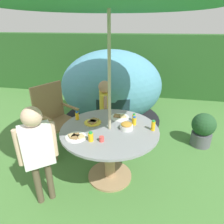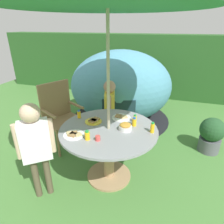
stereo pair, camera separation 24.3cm
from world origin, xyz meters
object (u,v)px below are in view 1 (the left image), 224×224
dome_tent (112,86)px  plate_near_right (76,137)px  child_in_white_shirt (37,145)px  juice_bottle_center_front (153,126)px  juice_bottle_mid_right (77,116)px  potted_plant (203,129)px  plate_mid_left (93,122)px  child_in_yellow_shirt (105,105)px  juice_bottle_center_back (134,118)px  plate_far_left (120,117)px  snack_bowl (127,126)px  juice_bottle_near_left (91,137)px  cup_near (102,139)px  garden_table (110,143)px  wooden_chair (54,114)px  juice_bottle_far_right (134,121)px

dome_tent → plate_near_right: 2.09m
child_in_white_shirt → juice_bottle_center_front: 1.33m
juice_bottle_mid_right → dome_tent: bearing=85.0°
potted_plant → plate_near_right: 2.22m
plate_mid_left → juice_bottle_center_front: 0.77m
child_in_yellow_shirt → juice_bottle_center_back: child_in_yellow_shirt is taller
child_in_yellow_shirt → juice_bottle_center_back: bearing=27.5°
plate_mid_left → plate_far_left: bearing=33.8°
dome_tent → juice_bottle_mid_right: bearing=-107.9°
child_in_white_shirt → snack_bowl: size_ratio=7.48×
dome_tent → snack_bowl: 1.87m
child_in_white_shirt → juice_bottle_near_left: child_in_white_shirt is taller
juice_bottle_center_front → child_in_white_shirt: bearing=-153.4°
snack_bowl → plate_mid_left: size_ratio=0.73×
child_in_yellow_shirt → cup_near: child_in_yellow_shirt is taller
plate_far_left → plate_near_right: (-0.41, -0.60, 0.00)m
garden_table → plate_mid_left: size_ratio=5.51×
wooden_chair → dome_tent: size_ratio=0.43×
plate_mid_left → potted_plant: bearing=30.2°
wooden_chair → juice_bottle_mid_right: 0.70m
snack_bowl → plate_mid_left: 0.46m
juice_bottle_near_left → child_in_yellow_shirt: bearing=95.1°
child_in_white_shirt → juice_bottle_center_back: child_in_white_shirt is taller
snack_bowl → juice_bottle_near_left: 0.49m
juice_bottle_center_front → plate_far_left: bearing=149.4°
garden_table → plate_far_left: size_ratio=4.71×
juice_bottle_near_left → cup_near: bearing=7.5°
juice_bottle_center_front → cup_near: bearing=-147.2°
plate_mid_left → dome_tent: bearing=93.0°
child_in_white_shirt → juice_bottle_mid_right: (0.19, 0.69, 0.03)m
garden_table → cup_near: cup_near is taller
plate_mid_left → juice_bottle_center_back: (0.52, 0.15, 0.04)m
dome_tent → child_in_yellow_shirt: dome_tent is taller
plate_mid_left → juice_bottle_far_right: 0.54m
snack_bowl → potted_plant: bearing=41.2°
child_in_white_shirt → child_in_yellow_shirt: bearing=33.8°
garden_table → child_in_yellow_shirt: bearing=107.2°
garden_table → juice_bottle_mid_right: size_ratio=10.49×
snack_bowl → garden_table: bearing=-171.6°
dome_tent → plate_near_right: bearing=-102.8°
child_in_white_shirt → plate_mid_left: child_in_white_shirt is taller
child_in_yellow_shirt → juice_bottle_far_right: 0.82m
juice_bottle_near_left → juice_bottle_center_back: bearing=53.8°
juice_bottle_far_right → juice_bottle_center_back: juice_bottle_far_right is taller
dome_tent → juice_bottle_far_right: dome_tent is taller
wooden_chair → snack_bowl: 1.35m
plate_mid_left → juice_bottle_near_left: juice_bottle_near_left is taller
garden_table → juice_bottle_near_left: size_ratio=10.92×
wooden_chair → snack_bowl: (1.24, -0.52, 0.19)m
potted_plant → juice_bottle_center_back: size_ratio=5.58×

